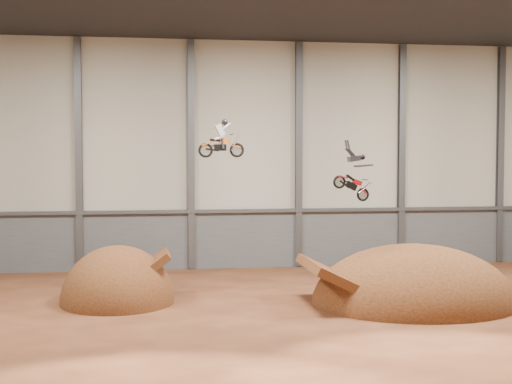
{
  "coord_description": "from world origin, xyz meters",
  "views": [
    {
      "loc": [
        -5.72,
        -28.63,
        7.0
      ],
      "look_at": [
        -0.93,
        4.0,
        5.27
      ],
      "focal_mm": 50.0,
      "sensor_mm": 36.0,
      "label": 1
    }
  ],
  "objects_px": {
    "takeoff_ramp": "(118,302)",
    "fmx_rider_b": "(349,170)",
    "landing_ramp": "(414,303)",
    "fmx_rider_a": "(221,137)"
  },
  "relations": [
    {
      "from": "takeoff_ramp",
      "to": "fmx_rider_b",
      "type": "xyz_separation_m",
      "value": [
        10.5,
        -2.83,
        6.29
      ]
    },
    {
      "from": "fmx_rider_a",
      "to": "landing_ramp",
      "type": "bearing_deg",
      "value": -12.46
    },
    {
      "from": "takeoff_ramp",
      "to": "landing_ramp",
      "type": "relative_size",
      "value": 0.64
    },
    {
      "from": "landing_ramp",
      "to": "fmx_rider_b",
      "type": "height_order",
      "value": "fmx_rider_b"
    },
    {
      "from": "takeoff_ramp",
      "to": "landing_ramp",
      "type": "height_order",
      "value": "landing_ramp"
    },
    {
      "from": "fmx_rider_b",
      "to": "takeoff_ramp",
      "type": "bearing_deg",
      "value": 157.01
    },
    {
      "from": "takeoff_ramp",
      "to": "fmx_rider_b",
      "type": "relative_size",
      "value": 2.46
    },
    {
      "from": "fmx_rider_a",
      "to": "takeoff_ramp",
      "type": "bearing_deg",
      "value": 166.1
    },
    {
      "from": "takeoff_ramp",
      "to": "fmx_rider_a",
      "type": "height_order",
      "value": "fmx_rider_a"
    },
    {
      "from": "takeoff_ramp",
      "to": "fmx_rider_b",
      "type": "distance_m",
      "value": 12.56
    }
  ]
}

